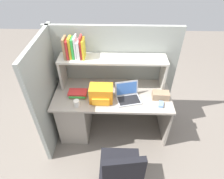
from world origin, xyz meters
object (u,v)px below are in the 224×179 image
at_px(laptop, 128,96).
at_px(office_chair, 120,175).
at_px(tissue_box, 161,95).
at_px(backpack, 101,94).
at_px(computer_mouse, 161,104).
at_px(paper_cup, 77,103).

relative_size(laptop, office_chair, 0.39).
bearing_deg(tissue_box, laptop, -174.71).
relative_size(backpack, computer_mouse, 2.88).
bearing_deg(computer_mouse, laptop, 176.63).
height_order(computer_mouse, paper_cup, paper_cup).
xyz_separation_m(computer_mouse, office_chair, (-0.51, -0.77, -0.35)).
distance_m(computer_mouse, paper_cup, 1.08).
relative_size(computer_mouse, tissue_box, 0.47).
bearing_deg(tissue_box, backpack, -172.80).
height_order(backpack, office_chair, backpack).
bearing_deg(office_chair, backpack, -80.50).
distance_m(backpack, paper_cup, 0.33).
bearing_deg(computer_mouse, backpack, -173.51).
distance_m(laptop, office_chair, 0.97).
bearing_deg(paper_cup, laptop, 13.70).
xyz_separation_m(backpack, tissue_box, (0.78, 0.06, -0.06)).
relative_size(laptop, tissue_box, 1.64).
bearing_deg(backpack, tissue_box, 4.49).
distance_m(computer_mouse, office_chair, 0.99).
distance_m(backpack, computer_mouse, 0.78).
relative_size(backpack, paper_cup, 3.34).
height_order(paper_cup, office_chair, office_chair).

